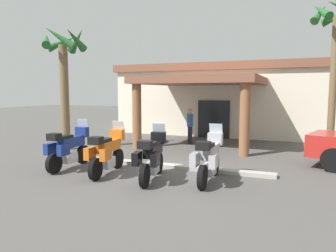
{
  "coord_description": "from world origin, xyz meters",
  "views": [
    {
      "loc": [
        4.23,
        -9.28,
        2.59
      ],
      "look_at": [
        -0.54,
        2.54,
        1.2
      ],
      "focal_mm": 33.82,
      "sensor_mm": 36.0,
      "label": 1
    }
  ],
  "objects": [
    {
      "name": "palm_tree_roadside",
      "position": [
        -5.26,
        2.08,
        3.72
      ],
      "size": [
        2.06,
        2.14,
        5.42
      ],
      "color": "brown",
      "rests_on": "ground_plane"
    },
    {
      "name": "motel_building",
      "position": [
        0.04,
        10.91,
        2.16
      ],
      "size": [
        12.97,
        11.26,
        4.23
      ],
      "rotation": [
        0.0,
        0.0,
        -0.01
      ],
      "color": "silver",
      "rests_on": "ground_plane"
    },
    {
      "name": "motorcycle_silver",
      "position": [
        2.0,
        -0.62,
        0.7
      ],
      "size": [
        0.71,
        2.21,
        1.61
      ],
      "rotation": [
        0.0,
        0.0,
        1.59
      ],
      "color": "black",
      "rests_on": "ground_plane"
    },
    {
      "name": "motorcycle_orange",
      "position": [
        -1.2,
        -0.94,
        0.7
      ],
      "size": [
        0.75,
        2.21,
        1.61
      ],
      "rotation": [
        0.0,
        0.0,
        1.68
      ],
      "color": "black",
      "rests_on": "ground_plane"
    },
    {
      "name": "motorcycle_blue",
      "position": [
        -2.81,
        -0.79,
        0.7
      ],
      "size": [
        0.72,
        2.21,
        1.61
      ],
      "rotation": [
        0.0,
        0.0,
        1.61
      ],
      "color": "black",
      "rests_on": "ground_plane"
    },
    {
      "name": "ground_plane",
      "position": [
        0.0,
        0.0,
        0.0
      ],
      "size": [
        80.0,
        80.0,
        0.0
      ],
      "primitive_type": "plane",
      "color": "#514F4C"
    },
    {
      "name": "palm_tree_near_portico",
      "position": [
        5.65,
        5.95,
        4.76
      ],
      "size": [
        2.03,
        2.0,
        6.53
      ],
      "color": "brown",
      "rests_on": "ground_plane"
    },
    {
      "name": "pedestrian",
      "position": [
        -0.57,
        5.57,
        1.02
      ],
      "size": [
        0.42,
        0.38,
        1.75
      ],
      "rotation": [
        0.0,
        0.0,
        0.85
      ],
      "color": "black",
      "rests_on": "ground_plane"
    },
    {
      "name": "curb_strip",
      "position": [
        -0.4,
        0.55,
        0.06
      ],
      "size": [
        8.41,
        0.36,
        0.12
      ],
      "primitive_type": "cube",
      "color": "#ADA89E",
      "rests_on": "ground_plane"
    },
    {
      "name": "motorcycle_black",
      "position": [
        0.4,
        -1.05,
        0.7
      ],
      "size": [
        0.85,
        2.2,
        1.61
      ],
      "rotation": [
        0.0,
        0.0,
        1.74
      ],
      "color": "black",
      "rests_on": "ground_plane"
    }
  ]
}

